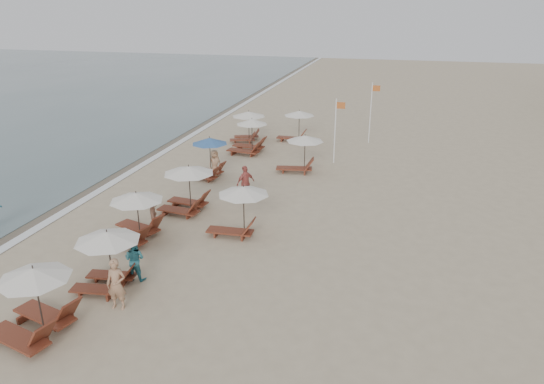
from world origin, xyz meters
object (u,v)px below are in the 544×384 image
(lounger_station_0, at_px, (31,306))
(beachgoer_near, at_px, (116,284))
(inland_station_0, at_px, (237,207))
(inland_station_2, at_px, (295,123))
(lounger_station_3, at_px, (185,189))
(lounger_station_5, at_px, (248,138))
(lounger_station_1, at_px, (105,258))
(beachgoer_mid_a, at_px, (135,259))
(beachgoer_mid_b, at_px, (155,214))
(lounger_station_2, at_px, (132,217))
(lounger_station_4, at_px, (207,158))
(beachgoer_far_b, at_px, (215,163))
(lounger_station_6, at_px, (246,125))
(flag_pole_near, at_px, (336,128))
(beachgoer_far_a, at_px, (246,183))
(inland_station_1, at_px, (300,151))

(lounger_station_0, relative_size, beachgoer_near, 1.52)
(inland_station_0, distance_m, inland_station_2, 16.39)
(lounger_station_3, xyz_separation_m, lounger_station_5, (-0.15, 10.58, -0.17))
(lounger_station_0, height_order, lounger_station_1, lounger_station_0)
(beachgoer_mid_a, height_order, beachgoer_mid_b, beachgoer_mid_a)
(lounger_station_2, height_order, inland_station_0, inland_station_0)
(lounger_station_4, height_order, inland_station_2, lounger_station_4)
(beachgoer_mid_b, height_order, beachgoer_far_b, beachgoer_far_b)
(lounger_station_2, height_order, lounger_station_4, lounger_station_4)
(lounger_station_1, distance_m, lounger_station_6, 20.77)
(lounger_station_0, bearing_deg, inland_station_2, 83.56)
(lounger_station_6, relative_size, beachgoer_near, 1.44)
(lounger_station_1, relative_size, lounger_station_6, 0.95)
(lounger_station_2, bearing_deg, flag_pole_near, 62.85)
(beachgoer_mid_b, bearing_deg, lounger_station_5, -28.30)
(inland_station_0, bearing_deg, beachgoer_near, -108.08)
(lounger_station_3, bearing_deg, lounger_station_0, -92.77)
(beachgoer_mid_b, bearing_deg, lounger_station_3, -39.10)
(inland_station_0, relative_size, beachgoer_near, 1.51)
(lounger_station_3, height_order, lounger_station_4, lounger_station_4)
(lounger_station_1, distance_m, beachgoer_mid_a, 1.14)
(lounger_station_6, relative_size, beachgoer_mid_b, 1.69)
(lounger_station_1, relative_size, flag_pole_near, 0.61)
(lounger_station_6, relative_size, flag_pole_near, 0.64)
(inland_station_2, bearing_deg, lounger_station_1, -95.48)
(lounger_station_2, xyz_separation_m, beachgoer_mid_b, (0.42, 1.14, -0.25))
(beachgoer_far_b, bearing_deg, lounger_station_6, 44.82)
(lounger_station_0, xyz_separation_m, beachgoer_far_a, (2.81, 12.52, -0.11))
(lounger_station_0, distance_m, inland_station_2, 24.83)
(lounger_station_3, xyz_separation_m, beachgoer_far_a, (2.32, 2.28, -0.27))
(lounger_station_1, distance_m, beachgoer_far_a, 9.80)
(lounger_station_4, relative_size, beachgoer_mid_b, 1.59)
(lounger_station_2, height_order, lounger_station_6, lounger_station_6)
(inland_station_2, bearing_deg, beachgoer_far_a, -89.87)
(beachgoer_near, bearing_deg, lounger_station_3, 91.50)
(lounger_station_5, distance_m, flag_pole_near, 6.19)
(beachgoer_mid_a, relative_size, beachgoer_far_b, 1.01)
(inland_station_0, xyz_separation_m, beachgoer_mid_b, (-3.78, -0.36, -0.57))
(lounger_station_0, bearing_deg, beachgoer_far_a, 77.34)
(beachgoer_near, distance_m, beachgoer_far_a, 10.63)
(inland_station_0, distance_m, beachgoer_mid_a, 5.16)
(inland_station_2, distance_m, beachgoer_mid_a, 20.92)
(beachgoer_far_a, relative_size, beachgoer_far_b, 1.14)
(lounger_station_1, distance_m, beachgoer_near, 1.45)
(beachgoer_mid_a, bearing_deg, lounger_station_4, -78.56)
(beachgoer_far_a, bearing_deg, beachgoer_near, 30.74)
(beachgoer_mid_a, bearing_deg, lounger_station_6, -81.46)
(inland_station_1, bearing_deg, lounger_station_5, 143.14)
(lounger_station_1, height_order, lounger_station_3, lounger_station_3)
(beachgoer_far_b, bearing_deg, lounger_station_3, -133.66)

